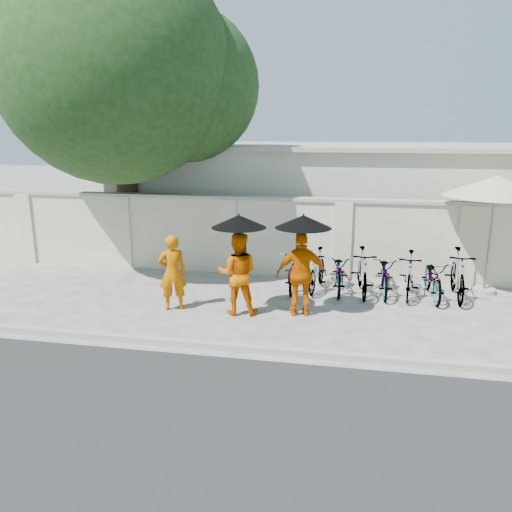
% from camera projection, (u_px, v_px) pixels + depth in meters
% --- Properties ---
extents(ground, '(80.00, 80.00, 0.00)m').
position_uv_depth(ground, '(240.00, 315.00, 10.43)').
color(ground, '#AFA9A0').
extents(kerb, '(40.00, 0.16, 0.12)m').
position_uv_depth(kerb, '(219.00, 346.00, 8.80)').
color(kerb, '#9E9D8C').
rests_on(kerb, ground).
extents(compound_wall, '(20.00, 0.30, 2.00)m').
position_uv_depth(compound_wall, '(304.00, 239.00, 13.05)').
color(compound_wall, beige).
rests_on(compound_wall, ground).
extents(building_behind, '(14.00, 6.00, 3.20)m').
position_uv_depth(building_behind, '(346.00, 198.00, 16.34)').
color(building_behind, beige).
rests_on(building_behind, ground).
extents(shade_tree, '(6.70, 6.20, 8.20)m').
position_uv_depth(shade_tree, '(124.00, 76.00, 12.68)').
color(shade_tree, brown).
rests_on(shade_tree, ground).
extents(monk_left, '(0.71, 0.61, 1.64)m').
position_uv_depth(monk_left, '(172.00, 273.00, 10.62)').
color(monk_left, '#C25F00').
rests_on(monk_left, ground).
extents(monk_center, '(0.93, 0.76, 1.74)m').
position_uv_depth(monk_center, '(238.00, 274.00, 10.35)').
color(monk_center, '#D15700').
rests_on(monk_center, ground).
extents(parasol_center, '(1.12, 1.12, 1.13)m').
position_uv_depth(parasol_center, '(239.00, 221.00, 9.99)').
color(parasol_center, black).
rests_on(parasol_center, ground).
extents(monk_right, '(1.11, 0.64, 1.78)m').
position_uv_depth(monk_right, '(302.00, 274.00, 10.25)').
color(monk_right, '#CD5900').
rests_on(monk_right, ground).
extents(parasol_right, '(1.14, 1.14, 1.12)m').
position_uv_depth(parasol_right, '(303.00, 222.00, 9.90)').
color(parasol_right, black).
rests_on(parasol_right, ground).
extents(patio_umbrella, '(2.63, 2.63, 2.78)m').
position_uv_depth(patio_umbrella, '(496.00, 187.00, 11.27)').
color(patio_umbrella, '#9E9D8C').
rests_on(patio_umbrella, ground).
extents(bike_0, '(0.68, 1.90, 1.00)m').
position_uv_depth(bike_0, '(295.00, 269.00, 12.11)').
color(bike_0, gray).
rests_on(bike_0, ground).
extents(bike_1, '(0.69, 1.72, 1.00)m').
position_uv_depth(bike_1, '(317.00, 270.00, 11.99)').
color(bike_1, gray).
rests_on(bike_1, ground).
extents(bike_2, '(0.72, 1.83, 0.94)m').
position_uv_depth(bike_2, '(339.00, 272.00, 11.90)').
color(bike_2, gray).
rests_on(bike_2, ground).
extents(bike_3, '(0.65, 1.85, 1.09)m').
position_uv_depth(bike_3, '(362.00, 272.00, 11.64)').
color(bike_3, gray).
rests_on(bike_3, ground).
extents(bike_4, '(0.65, 1.83, 0.96)m').
position_uv_depth(bike_4, '(385.00, 274.00, 11.71)').
color(bike_4, gray).
rests_on(bike_4, ground).
extents(bike_5, '(0.71, 1.78, 1.04)m').
position_uv_depth(bike_5, '(409.00, 275.00, 11.52)').
color(bike_5, gray).
rests_on(bike_5, ground).
extents(bike_6, '(0.71, 1.82, 0.94)m').
position_uv_depth(bike_6, '(433.00, 278.00, 11.42)').
color(bike_6, gray).
rests_on(bike_6, ground).
extents(bike_7, '(0.63, 1.92, 1.14)m').
position_uv_depth(bike_7, '(458.00, 274.00, 11.36)').
color(bike_7, gray).
rests_on(bike_7, ground).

